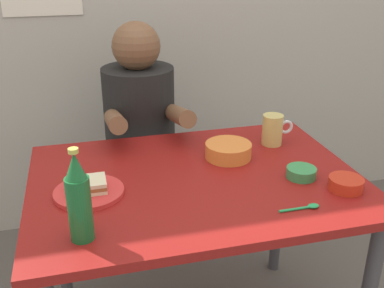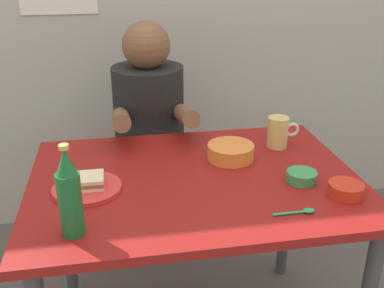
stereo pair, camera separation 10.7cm
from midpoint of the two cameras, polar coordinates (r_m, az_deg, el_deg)
name	(u,v)px [view 1 (the left image)]	position (r m, az deg, el deg)	size (l,w,h in m)	color
dining_table	(196,201)	(1.58, -1.50, -7.20)	(1.10, 0.80, 0.74)	maroon
stool	(143,192)	(2.25, -7.52, -6.06)	(0.34, 0.34, 0.45)	#4C4C51
person_seated	(140,113)	(2.07, -8.08, 3.89)	(0.33, 0.56, 0.72)	black
plate_orange	(89,192)	(1.47, -14.90, -5.90)	(0.22, 0.22, 0.01)	red
sandwich	(88,185)	(1.46, -15.00, -5.05)	(0.11, 0.09, 0.04)	beige
beer_mug	(273,130)	(1.78, 8.49, 1.78)	(0.13, 0.08, 0.12)	#D1BC66
beer_bottle	(79,199)	(1.21, -16.55, -6.77)	(0.06, 0.06, 0.26)	#19602D
soup_bowl_orange	(228,150)	(1.66, 2.76, -0.77)	(0.17, 0.17, 0.05)	orange
dip_bowl_green	(301,172)	(1.55, 11.70, -3.53)	(0.10, 0.10, 0.03)	#388C4C
sauce_bowl_chili	(346,183)	(1.51, 16.91, -4.78)	(0.11, 0.11, 0.04)	red
spoon	(306,207)	(1.38, 12.08, -7.82)	(0.13, 0.02, 0.01)	#26A559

